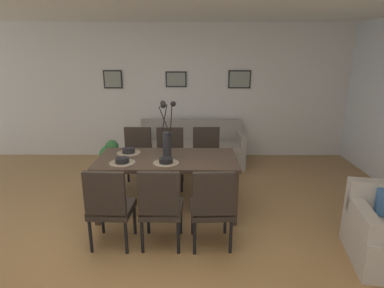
{
  "coord_description": "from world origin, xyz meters",
  "views": [
    {
      "loc": [
        0.55,
        -3.06,
        2.05
      ],
      "look_at": [
        0.53,
        1.19,
        0.82
      ],
      "focal_mm": 29.59,
      "sensor_mm": 36.0,
      "label": 1
    }
  ],
  "objects": [
    {
      "name": "bowl_near_left",
      "position": [
        -0.33,
        0.62,
        0.78
      ],
      "size": [
        0.17,
        0.17,
        0.07
      ],
      "color": "black",
      "rests_on": "dining_table"
    },
    {
      "name": "placemat_far_left",
      "position": [
        0.21,
        0.62,
        0.74
      ],
      "size": [
        0.32,
        0.32,
        0.01
      ],
      "primitive_type": "cylinder",
      "color": "#7F705B",
      "rests_on": "dining_table"
    },
    {
      "name": "placemat_near_right",
      "position": [
        -0.33,
        1.02,
        0.74
      ],
      "size": [
        0.32,
        0.32,
        0.01
      ],
      "primitive_type": "cylinder",
      "color": "#7F705B",
      "rests_on": "dining_table"
    },
    {
      "name": "dining_table",
      "position": [
        0.21,
        0.82,
        0.66
      ],
      "size": [
        1.8,
        0.89,
        0.74
      ],
      "color": "#3D2D23",
      "rests_on": "ground"
    },
    {
      "name": "dining_chair_far_left",
      "position": [
        0.21,
        -0.04,
        0.51
      ],
      "size": [
        0.45,
        0.45,
        0.92
      ],
      "color": "black",
      "rests_on": "ground"
    },
    {
      "name": "dining_chair_near_left",
      "position": [
        -0.33,
        -0.04,
        0.51
      ],
      "size": [
        0.46,
        0.46,
        0.92
      ],
      "color": "black",
      "rests_on": "ground"
    },
    {
      "name": "ground_plane",
      "position": [
        0.0,
        0.0,
        0.0
      ],
      "size": [
        9.0,
        9.0,
        0.0
      ],
      "primitive_type": "plane",
      "color": "olive"
    },
    {
      "name": "centerpiece_vase",
      "position": [
        0.22,
        0.82,
        1.02
      ],
      "size": [
        0.21,
        0.23,
        0.73
      ],
      "color": "#232326",
      "rests_on": "dining_table"
    },
    {
      "name": "dining_chair_far_right",
      "position": [
        0.18,
        1.64,
        0.51
      ],
      "size": [
        0.44,
        0.44,
        0.92
      ],
      "color": "black",
      "rests_on": "ground"
    },
    {
      "name": "placemat_near_left",
      "position": [
        -0.33,
        0.62,
        0.74
      ],
      "size": [
        0.32,
        0.32,
        0.01
      ],
      "primitive_type": "cylinder",
      "color": "#7F705B",
      "rests_on": "dining_table"
    },
    {
      "name": "bowl_near_right",
      "position": [
        -0.33,
        1.02,
        0.78
      ],
      "size": [
        0.17,
        0.17,
        0.07
      ],
      "color": "black",
      "rests_on": "dining_table"
    },
    {
      "name": "potted_plant",
      "position": [
        -0.84,
        1.95,
        0.37
      ],
      "size": [
        0.36,
        0.36,
        0.67
      ],
      "color": "brown",
      "rests_on": "ground"
    },
    {
      "name": "sofa",
      "position": [
        0.51,
        2.69,
        0.28
      ],
      "size": [
        1.95,
        0.84,
        0.8
      ],
      "color": "gray",
      "rests_on": "ground"
    },
    {
      "name": "bowl_far_left",
      "position": [
        0.21,
        0.62,
        0.78
      ],
      "size": [
        0.17,
        0.17,
        0.07
      ],
      "color": "black",
      "rests_on": "dining_table"
    },
    {
      "name": "dining_chair_mid_right",
      "position": [
        0.75,
        1.67,
        0.51
      ],
      "size": [
        0.45,
        0.45,
        0.92
      ],
      "color": "black",
      "rests_on": "ground"
    },
    {
      "name": "dining_chair_near_right",
      "position": [
        -0.34,
        1.66,
        0.51
      ],
      "size": [
        0.47,
        0.47,
        0.92
      ],
      "color": "black",
      "rests_on": "ground"
    },
    {
      "name": "back_wall_panel",
      "position": [
        0.0,
        3.25,
        1.3
      ],
      "size": [
        9.0,
        0.1,
        2.6
      ],
      "primitive_type": "cube",
      "color": "silver",
      "rests_on": "ground"
    },
    {
      "name": "framed_picture_right",
      "position": [
        1.45,
        3.18,
        1.55
      ],
      "size": [
        0.44,
        0.03,
        0.35
      ],
      "color": "black"
    },
    {
      "name": "framed_picture_left",
      "position": [
        -1.02,
        3.18,
        1.55
      ],
      "size": [
        0.36,
        0.03,
        0.35
      ],
      "color": "black"
    },
    {
      "name": "dining_chair_mid_left",
      "position": [
        0.75,
        -0.04,
        0.51
      ],
      "size": [
        0.46,
        0.46,
        0.92
      ],
      "color": "black",
      "rests_on": "ground"
    },
    {
      "name": "framed_picture_center",
      "position": [
        0.21,
        3.18,
        1.55
      ],
      "size": [
        0.4,
        0.03,
        0.3
      ],
      "color": "black"
    }
  ]
}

